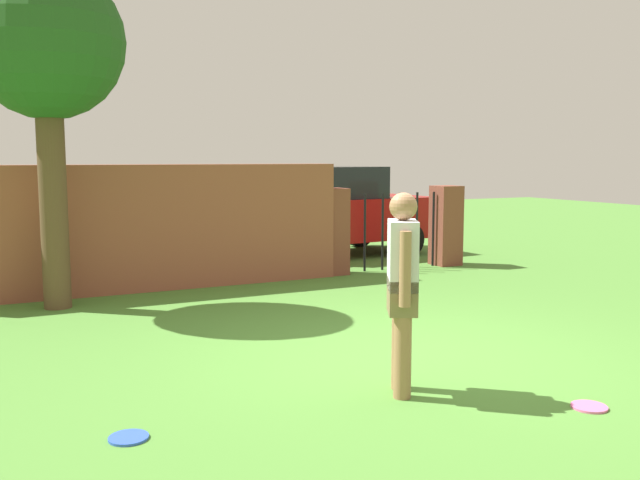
% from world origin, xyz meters
% --- Properties ---
extents(ground_plane, '(40.00, 40.00, 0.00)m').
position_xyz_m(ground_plane, '(0.00, 0.00, 0.00)').
color(ground_plane, '#4C8433').
extents(brick_wall, '(5.75, 0.50, 1.79)m').
position_xyz_m(brick_wall, '(-1.50, 4.49, 0.90)').
color(brick_wall, brown).
rests_on(brick_wall, ground).
extents(tree, '(1.89, 1.89, 4.24)m').
position_xyz_m(tree, '(-2.80, 3.74, 3.21)').
color(tree, brown).
rests_on(tree, ground).
extents(person, '(0.36, 0.49, 1.62)m').
position_xyz_m(person, '(-0.63, -0.86, 0.90)').
color(person, '#9E704C').
rests_on(person, ground).
extents(fence_gate, '(2.70, 0.44, 1.40)m').
position_xyz_m(fence_gate, '(2.60, 4.49, 0.70)').
color(fence_gate, brown).
rests_on(fence_gate, ground).
extents(car, '(4.32, 2.17, 1.72)m').
position_xyz_m(car, '(2.30, 6.44, 0.86)').
color(car, '#A51111').
rests_on(car, ground).
extents(frisbee_blue, '(0.27, 0.27, 0.02)m').
position_xyz_m(frisbee_blue, '(-2.78, -0.83, 0.01)').
color(frisbee_blue, blue).
rests_on(frisbee_blue, ground).
extents(frisbee_pink, '(0.27, 0.27, 0.02)m').
position_xyz_m(frisbee_pink, '(0.48, -1.78, 0.01)').
color(frisbee_pink, pink).
rests_on(frisbee_pink, ground).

